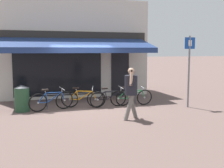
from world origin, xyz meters
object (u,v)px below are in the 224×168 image
(bicycle_orange, at_px, (83,98))
(pedestrian_adult, at_px, (131,88))
(bicycle_blue, at_px, (51,101))
(parking_sign, at_px, (189,64))
(bicycle_green, at_px, (131,97))
(litter_bin, at_px, (22,98))
(bicycle_black, at_px, (111,98))

(bicycle_orange, xyz_separation_m, pedestrian_adult, (1.12, -2.26, 0.66))
(bicycle_blue, height_order, pedestrian_adult, pedestrian_adult)
(bicycle_blue, bearing_deg, parking_sign, -24.30)
(bicycle_green, bearing_deg, litter_bin, -178.53)
(bicycle_green, bearing_deg, bicycle_blue, -175.89)
(bicycle_orange, xyz_separation_m, litter_bin, (-2.24, 0.03, 0.13))
(litter_bin, bearing_deg, bicycle_blue, -11.13)
(bicycle_blue, distance_m, bicycle_black, 2.29)
(bicycle_black, xyz_separation_m, bicycle_green, (0.87, -0.03, -0.00))
(bicycle_black, xyz_separation_m, parking_sign, (2.88, -0.98, 1.33))
(bicycle_orange, bearing_deg, bicycle_green, 10.81)
(pedestrian_adult, distance_m, litter_bin, 4.10)
(bicycle_black, bearing_deg, pedestrian_adult, -91.88)
(pedestrian_adult, bearing_deg, bicycle_blue, -43.33)
(bicycle_orange, relative_size, bicycle_black, 0.95)
(bicycle_black, relative_size, parking_sign, 0.62)
(pedestrian_adult, bearing_deg, parking_sign, -160.44)
(bicycle_orange, distance_m, litter_bin, 2.25)
(bicycle_black, distance_m, litter_bin, 3.34)
(bicycle_green, relative_size, parking_sign, 0.63)
(bicycle_blue, distance_m, bicycle_orange, 1.22)
(bicycle_orange, xyz_separation_m, parking_sign, (3.97, -1.16, 1.32))
(bicycle_black, relative_size, litter_bin, 1.76)
(bicycle_orange, height_order, bicycle_black, bicycle_orange)
(bicycle_orange, distance_m, bicycle_black, 1.10)
(bicycle_orange, height_order, litter_bin, litter_bin)
(litter_bin, height_order, parking_sign, parking_sign)
(bicycle_blue, bearing_deg, bicycle_green, -14.10)
(pedestrian_adult, xyz_separation_m, litter_bin, (-3.36, 2.29, -0.53))
(bicycle_blue, bearing_deg, bicycle_orange, -5.18)
(bicycle_orange, distance_m, pedestrian_adult, 2.61)
(bicycle_green, distance_m, parking_sign, 2.59)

